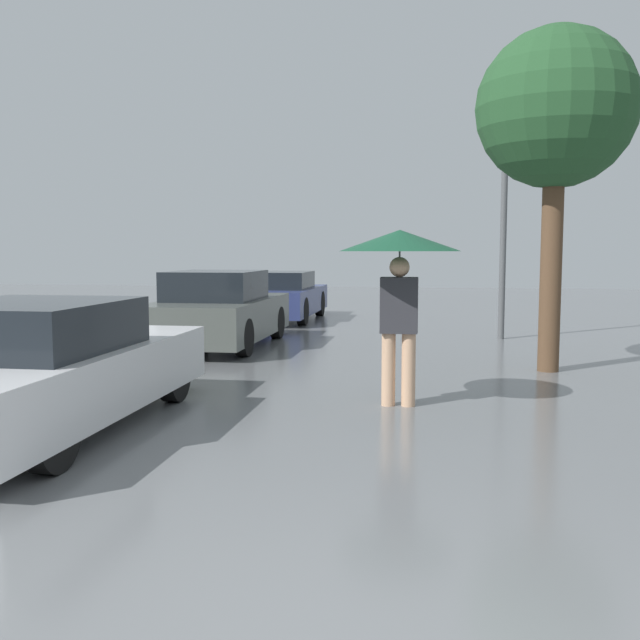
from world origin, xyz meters
The scene contains 6 objects.
pedestrian centered at (0.05, 4.98, 1.58)m, with size 1.28×1.28×1.88m.
parked_car_nearest centered at (-3.22, 3.49, 0.57)m, with size 1.80×4.16×1.20m.
parked_car_middle centered at (-3.28, 9.36, 0.61)m, with size 1.70×3.91×1.32m.
parked_car_farthest centered at (-3.19, 14.16, 0.56)m, with size 1.68×3.98×1.17m.
tree centered at (2.00, 7.53, 3.52)m, with size 2.13×2.13×4.63m.
street_lamp centered at (1.70, 11.14, 2.54)m, with size 0.26×0.26×4.27m.
Camera 1 is at (0.38, -2.60, 1.66)m, focal length 40.00 mm.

